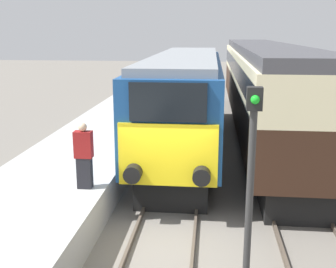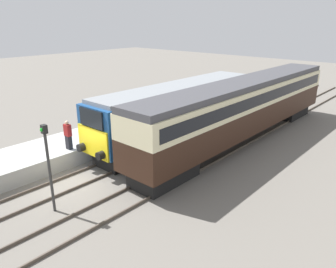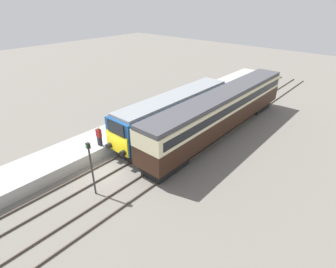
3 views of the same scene
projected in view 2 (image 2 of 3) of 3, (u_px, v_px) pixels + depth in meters
ground_plane at (75, 182)px, 16.93m from camera, size 120.00×120.00×0.00m
platform_left at (142, 125)px, 24.49m from camera, size 3.50×50.00×0.93m
rails_near_track at (144, 152)px, 20.44m from camera, size 1.51×60.00×0.14m
rails_far_track at (186, 168)px, 18.31m from camera, size 1.50×60.00×0.14m
locomotive at (179, 109)px, 22.09m from camera, size 2.70×14.48×3.89m
passenger_carriage at (245, 104)px, 21.85m from camera, size 2.75×20.49×4.21m
person_on_platform at (68, 135)px, 18.44m from camera, size 0.44×0.26×1.69m
signal_post at (48, 162)px, 13.58m from camera, size 0.24×0.28×3.96m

